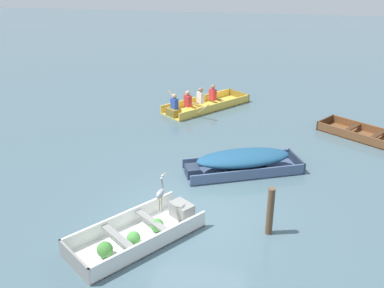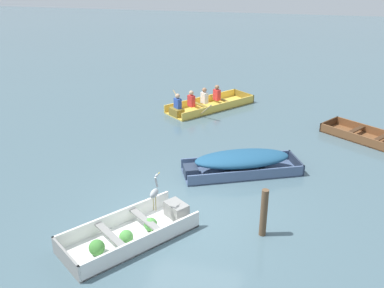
% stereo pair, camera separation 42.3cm
% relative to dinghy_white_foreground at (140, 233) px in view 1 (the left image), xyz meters
% --- Properties ---
extents(ground_plane, '(80.00, 80.00, 0.00)m').
position_rel_dinghy_white_foreground_xyz_m(ground_plane, '(0.98, 1.12, -0.15)').
color(ground_plane, '#47606B').
extents(dinghy_white_foreground, '(2.72, 3.04, 0.39)m').
position_rel_dinghy_white_foreground_xyz_m(dinghy_white_foreground, '(0.00, 0.00, 0.00)').
color(dinghy_white_foreground, white).
rests_on(dinghy_white_foreground, ground).
extents(skiff_wooden_brown_near_moored, '(3.04, 2.59, 0.31)m').
position_rel_dinghy_white_foreground_xyz_m(skiff_wooden_brown_near_moored, '(5.78, 6.80, -0.05)').
color(skiff_wooden_brown_near_moored, brown).
rests_on(skiff_wooden_brown_near_moored, ground).
extents(skiff_slate_blue_mid_moored, '(3.44, 2.31, 0.62)m').
position_rel_dinghy_white_foreground_xyz_m(skiff_slate_blue_mid_moored, '(1.87, 3.59, 0.20)').
color(skiff_slate_blue_mid_moored, '#475B7F').
rests_on(skiff_slate_blue_mid_moored, ground).
extents(rowboat_yellow_with_crew, '(3.28, 3.62, 0.89)m').
position_rel_dinghy_white_foreground_xyz_m(rowboat_yellow_with_crew, '(-0.19, 8.73, 0.06)').
color(rowboat_yellow_with_crew, '#E5BC47').
rests_on(rowboat_yellow_with_crew, ground).
extents(heron_on_dinghy, '(0.19, 0.46, 0.84)m').
position_rel_dinghy_white_foreground_xyz_m(heron_on_dinghy, '(0.33, 0.58, 0.71)').
color(heron_on_dinghy, olive).
rests_on(heron_on_dinghy, dinghy_white_foreground).
extents(mooring_post, '(0.15, 0.15, 1.12)m').
position_rel_dinghy_white_foreground_xyz_m(mooring_post, '(2.71, 0.76, 0.41)').
color(mooring_post, brown).
rests_on(mooring_post, ground).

